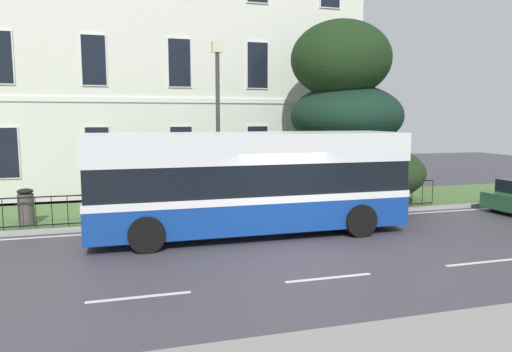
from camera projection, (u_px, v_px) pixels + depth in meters
ground_plane at (288, 247)px, 12.57m from camera, size 60.00×56.00×0.18m
georgian_townhouse at (168, 54)px, 24.05m from camera, size 17.21×10.40×13.21m
iron_verge_railing at (199, 204)px, 15.42m from camera, size 18.12×0.04×0.97m
evergreen_tree at (346, 130)px, 18.53m from camera, size 5.97×5.97×7.18m
single_decker_bus at (249, 181)px, 13.74m from camera, size 9.29×2.72×3.02m
street_lamp_post at (218, 116)px, 15.77m from camera, size 0.36×0.24×5.86m
litter_bin at (26, 207)px, 14.43m from camera, size 0.48×0.48×1.16m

